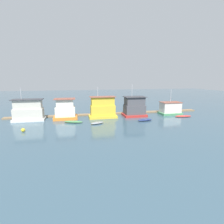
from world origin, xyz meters
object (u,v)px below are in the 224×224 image
houseboat_orange (65,110)px  dinghy_navy (145,120)px  dinghy_grey (97,123)px  mooring_post_near_right (111,112)px  houseboat_yellow (103,108)px  dinghy_red (183,116)px  mooring_post_near_left (67,113)px  houseboat_white (28,111)px  mooring_post_far_left (30,116)px  houseboat_green (170,108)px  dinghy_green (73,122)px  buoy_yellow (23,130)px  houseboat_red (134,107)px

houseboat_orange → dinghy_navy: (17.50, -6.08, -1.82)m
dinghy_grey → mooring_post_near_right: 9.42m
houseboat_orange → houseboat_yellow: 8.83m
houseboat_yellow → dinghy_grey: (-2.12, -5.63, -2.11)m
houseboat_orange → dinghy_red: size_ratio=1.27×
mooring_post_near_left → houseboat_orange: bearing=-99.3°
dinghy_navy → mooring_post_near_left: (-17.18, 7.99, 0.72)m
houseboat_white → mooring_post_far_left: houseboat_white is taller
dinghy_navy → mooring_post_near_right: bearing=127.7°
houseboat_yellow → dinghy_navy: (8.69, -5.44, -2.07)m
houseboat_green → dinghy_grey: size_ratio=2.09×
dinghy_green → buoy_yellow: size_ratio=6.12×
dinghy_green → mooring_post_far_left: (-10.01, 6.25, 0.45)m
dinghy_red → buoy_yellow: size_ratio=6.23×
houseboat_green → mooring_post_near_right: bearing=171.2°
dinghy_green → mooring_post_near_right: bearing=33.2°
dinghy_grey → buoy_yellow: buoy_yellow is taller
dinghy_red → mooring_post_near_left: 28.81m
houseboat_white → buoy_yellow: 9.14m
houseboat_green → dinghy_green: size_ratio=1.57×
houseboat_white → dinghy_navy: size_ratio=2.06×
houseboat_orange → dinghy_red: (28.48, -4.07, -1.90)m
houseboat_yellow → dinghy_green: (-7.02, -3.70, -2.09)m
houseboat_yellow → dinghy_green: 8.20m
houseboat_red → houseboat_green: size_ratio=1.20×
houseboat_green → mooring_post_near_right: (-15.65, 2.42, -0.73)m
dinghy_red → houseboat_yellow: bearing=170.1°
houseboat_white → mooring_post_near_left: size_ratio=3.78×
houseboat_orange → mooring_post_near_right: 11.55m
dinghy_navy → mooring_post_near_right: mooring_post_near_right is taller
dinghy_red → mooring_post_near_right: 18.18m
houseboat_red → dinghy_red: houseboat_red is taller
dinghy_green → dinghy_grey: dinghy_green is taller
dinghy_navy → dinghy_red: bearing=10.3°
mooring_post_far_left → houseboat_red: bearing=-5.6°
houseboat_green → houseboat_orange: bearing=178.9°
houseboat_red → houseboat_orange: bearing=178.2°
dinghy_grey → mooring_post_near_left: mooring_post_near_left is taller
houseboat_red → buoy_yellow: bearing=-160.8°
dinghy_red → mooring_post_near_right: (-17.15, 5.99, 0.68)m
houseboat_white → houseboat_yellow: houseboat_white is taller
houseboat_green → dinghy_navy: houseboat_green is taller
houseboat_yellow → dinghy_grey: bearing=-110.6°
dinghy_grey → mooring_post_far_left: 17.02m
dinghy_green → dinghy_red: bearing=0.6°
houseboat_orange → dinghy_grey: size_ratio=1.72×
houseboat_white → houseboat_orange: houseboat_white is taller
dinghy_navy → houseboat_yellow: bearing=147.9°
houseboat_white → dinghy_navy: (25.52, -6.10, -1.98)m
houseboat_orange → mooring_post_far_left: (-8.23, 1.91, -1.38)m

